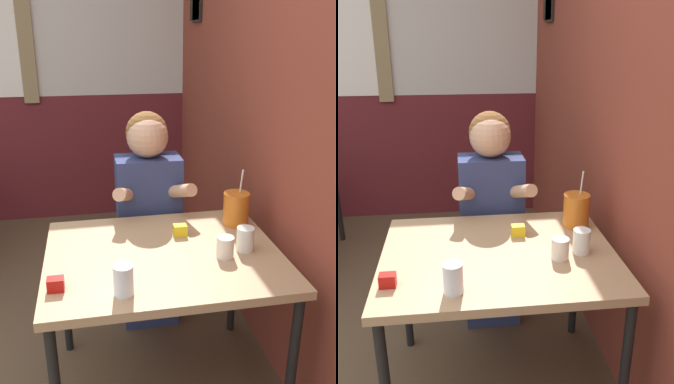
# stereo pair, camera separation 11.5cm
# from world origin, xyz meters

# --- Properties ---
(brick_wall_right) EXTENTS (0.08, 4.60, 2.70)m
(brick_wall_right) POSITION_xyz_m (1.42, 1.30, 1.35)
(brick_wall_right) COLOR brown
(brick_wall_right) RESTS_ON ground_plane
(back_wall) EXTENTS (5.77, 0.09, 2.70)m
(back_wall) POSITION_xyz_m (-0.01, 2.63, 1.36)
(back_wall) COLOR silver
(back_wall) RESTS_ON ground_plane
(main_table) EXTENTS (0.98, 0.79, 0.73)m
(main_table) POSITION_xyz_m (0.82, 0.41, 0.66)
(main_table) COLOR tan
(main_table) RESTS_ON ground_plane
(person_seated) EXTENTS (0.42, 0.41, 1.22)m
(person_seated) POSITION_xyz_m (0.84, 0.95, 0.66)
(person_seated) COLOR navy
(person_seated) RESTS_ON ground_plane
(cocktail_pitcher) EXTENTS (0.12, 0.12, 0.28)m
(cocktail_pitcher) POSITION_xyz_m (1.21, 0.63, 0.81)
(cocktail_pitcher) COLOR #C6661E
(cocktail_pitcher) RESTS_ON main_table
(glass_near_pitcher) EXTENTS (0.07, 0.07, 0.11)m
(glass_near_pitcher) POSITION_xyz_m (0.63, 0.13, 0.78)
(glass_near_pitcher) COLOR silver
(glass_near_pitcher) RESTS_ON main_table
(glass_center) EXTENTS (0.07, 0.07, 0.10)m
(glass_center) POSITION_xyz_m (1.16, 0.36, 0.78)
(glass_center) COLOR silver
(glass_center) RESTS_ON main_table
(glass_far_side) EXTENTS (0.07, 0.07, 0.09)m
(glass_far_side) POSITION_xyz_m (1.06, 0.32, 0.77)
(glass_far_side) COLOR silver
(glass_far_side) RESTS_ON main_table
(condiment_ketchup) EXTENTS (0.06, 0.04, 0.05)m
(condiment_ketchup) POSITION_xyz_m (0.39, 0.20, 0.75)
(condiment_ketchup) COLOR #B7140F
(condiment_ketchup) RESTS_ON main_table
(condiment_mustard) EXTENTS (0.06, 0.04, 0.05)m
(condiment_mustard) POSITION_xyz_m (0.92, 0.55, 0.75)
(condiment_mustard) COLOR yellow
(condiment_mustard) RESTS_ON main_table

